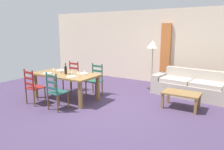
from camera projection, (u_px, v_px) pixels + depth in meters
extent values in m
cube|color=#463555|center=(105.00, 107.00, 5.64)|extent=(9.60, 9.60, 0.02)
cube|color=beige|center=(153.00, 47.00, 8.10)|extent=(9.60, 0.16, 2.70)
cube|color=#CB6D32|center=(165.00, 54.00, 7.76)|extent=(0.35, 0.08, 2.20)
cube|color=olive|center=(65.00, 74.00, 6.09)|extent=(1.90, 0.96, 0.05)
cube|color=olive|center=(36.00, 86.00, 6.29)|extent=(0.08, 0.08, 0.70)
cube|color=olive|center=(80.00, 95.00, 5.41)|extent=(0.08, 0.08, 0.70)
cube|color=olive|center=(55.00, 81.00, 6.92)|extent=(0.08, 0.08, 0.70)
cube|color=olive|center=(98.00, 88.00, 6.04)|extent=(0.08, 0.08, 0.70)
cube|color=maroon|center=(35.00, 87.00, 5.77)|extent=(0.45, 0.43, 0.03)
cylinder|color=brown|center=(37.00, 93.00, 6.05)|extent=(0.04, 0.04, 0.43)
cylinder|color=brown|center=(45.00, 95.00, 5.84)|extent=(0.04, 0.04, 0.43)
cylinder|color=brown|center=(26.00, 96.00, 5.79)|extent=(0.04, 0.04, 0.43)
cylinder|color=brown|center=(34.00, 98.00, 5.58)|extent=(0.04, 0.04, 0.43)
cylinder|color=maroon|center=(25.00, 78.00, 5.68)|extent=(0.04, 0.04, 0.50)
cylinder|color=maroon|center=(33.00, 80.00, 5.48)|extent=(0.04, 0.04, 0.50)
cube|color=maroon|center=(29.00, 84.00, 5.61)|extent=(0.38, 0.05, 0.06)
cube|color=maroon|center=(29.00, 78.00, 5.58)|extent=(0.38, 0.05, 0.06)
cube|color=maroon|center=(28.00, 73.00, 5.55)|extent=(0.38, 0.05, 0.06)
cube|color=#26574E|center=(58.00, 92.00, 5.34)|extent=(0.45, 0.43, 0.03)
cylinder|color=brown|center=(59.00, 98.00, 5.62)|extent=(0.04, 0.04, 0.43)
cylinder|color=brown|center=(68.00, 100.00, 5.42)|extent=(0.04, 0.04, 0.43)
cylinder|color=brown|center=(48.00, 101.00, 5.36)|extent=(0.04, 0.04, 0.43)
cylinder|color=brown|center=(58.00, 104.00, 5.15)|extent=(0.04, 0.04, 0.43)
cylinder|color=#26574E|center=(47.00, 82.00, 5.26)|extent=(0.04, 0.04, 0.50)
cylinder|color=#26574E|center=(56.00, 84.00, 5.05)|extent=(0.04, 0.04, 0.50)
cube|color=#26574E|center=(52.00, 88.00, 5.18)|extent=(0.38, 0.05, 0.06)
cube|color=#26574E|center=(52.00, 82.00, 5.15)|extent=(0.38, 0.05, 0.06)
cube|color=#26574E|center=(51.00, 76.00, 5.12)|extent=(0.38, 0.05, 0.06)
cube|color=maroon|center=(71.00, 78.00, 6.98)|extent=(0.42, 0.40, 0.03)
cylinder|color=brown|center=(71.00, 86.00, 6.79)|extent=(0.04, 0.04, 0.43)
cylinder|color=brown|center=(63.00, 85.00, 6.98)|extent=(0.04, 0.04, 0.43)
cylinder|color=brown|center=(79.00, 84.00, 7.07)|extent=(0.04, 0.04, 0.43)
cylinder|color=brown|center=(70.00, 83.00, 7.26)|extent=(0.04, 0.04, 0.43)
cylinder|color=maroon|center=(78.00, 69.00, 6.97)|extent=(0.04, 0.04, 0.50)
cylinder|color=maroon|center=(70.00, 68.00, 7.16)|extent=(0.04, 0.04, 0.50)
cube|color=maroon|center=(74.00, 73.00, 7.09)|extent=(0.38, 0.03, 0.06)
cube|color=maroon|center=(74.00, 68.00, 7.06)|extent=(0.38, 0.03, 0.06)
cube|color=maroon|center=(74.00, 64.00, 7.03)|extent=(0.38, 0.03, 0.06)
cube|color=#245C48|center=(94.00, 81.00, 6.50)|extent=(0.43, 0.41, 0.03)
cylinder|color=brown|center=(95.00, 90.00, 6.31)|extent=(0.04, 0.04, 0.43)
cylinder|color=brown|center=(86.00, 89.00, 6.51)|extent=(0.04, 0.04, 0.43)
cylinder|color=brown|center=(102.00, 88.00, 6.59)|extent=(0.04, 0.04, 0.43)
cylinder|color=brown|center=(93.00, 86.00, 6.78)|extent=(0.04, 0.04, 0.43)
cylinder|color=#245C48|center=(102.00, 72.00, 6.49)|extent=(0.04, 0.04, 0.50)
cylinder|color=#245C48|center=(93.00, 71.00, 6.68)|extent=(0.04, 0.04, 0.50)
cube|color=#245C48|center=(97.00, 76.00, 6.61)|extent=(0.38, 0.03, 0.06)
cube|color=#245C48|center=(97.00, 71.00, 6.58)|extent=(0.38, 0.03, 0.06)
cube|color=#245C48|center=(97.00, 66.00, 6.55)|extent=(0.38, 0.03, 0.06)
cylinder|color=white|center=(48.00, 73.00, 6.11)|extent=(0.24, 0.24, 0.02)
cube|color=silver|center=(44.00, 73.00, 6.19)|extent=(0.02, 0.17, 0.01)
cylinder|color=white|center=(71.00, 77.00, 5.64)|extent=(0.24, 0.24, 0.02)
cube|color=silver|center=(67.00, 76.00, 5.72)|extent=(0.02, 0.17, 0.01)
cylinder|color=white|center=(60.00, 70.00, 6.52)|extent=(0.24, 0.24, 0.02)
cube|color=silver|center=(57.00, 70.00, 6.60)|extent=(0.02, 0.17, 0.01)
cylinder|color=white|center=(83.00, 73.00, 6.06)|extent=(0.24, 0.24, 0.02)
cube|color=silver|center=(79.00, 73.00, 6.14)|extent=(0.03, 0.17, 0.01)
cylinder|color=black|center=(66.00, 70.00, 5.99)|extent=(0.07, 0.07, 0.22)
cylinder|color=black|center=(65.00, 65.00, 5.96)|extent=(0.02, 0.02, 0.08)
cylinder|color=black|center=(65.00, 63.00, 5.95)|extent=(0.03, 0.03, 0.02)
cylinder|color=white|center=(54.00, 73.00, 6.15)|extent=(0.06, 0.06, 0.01)
cylinder|color=white|center=(54.00, 72.00, 6.15)|extent=(0.01, 0.01, 0.07)
cone|color=white|center=(54.00, 69.00, 6.13)|extent=(0.06, 0.06, 0.08)
cylinder|color=white|center=(78.00, 77.00, 5.67)|extent=(0.06, 0.06, 0.01)
cylinder|color=white|center=(78.00, 75.00, 5.66)|extent=(0.01, 0.01, 0.07)
cone|color=white|center=(78.00, 72.00, 5.64)|extent=(0.06, 0.06, 0.08)
cylinder|color=white|center=(61.00, 72.00, 6.35)|extent=(0.06, 0.06, 0.01)
cylinder|color=white|center=(61.00, 70.00, 6.34)|extent=(0.01, 0.01, 0.07)
cone|color=white|center=(61.00, 68.00, 6.32)|extent=(0.06, 0.06, 0.08)
cylinder|color=white|center=(85.00, 75.00, 5.90)|extent=(0.06, 0.06, 0.01)
cylinder|color=white|center=(85.00, 73.00, 5.89)|extent=(0.01, 0.01, 0.07)
cone|color=white|center=(85.00, 71.00, 5.87)|extent=(0.06, 0.06, 0.08)
cylinder|color=silver|center=(72.00, 74.00, 5.86)|extent=(0.07, 0.07, 0.09)
cylinder|color=#998C66|center=(61.00, 72.00, 6.19)|extent=(0.05, 0.05, 0.04)
cylinder|color=white|center=(61.00, 68.00, 6.17)|extent=(0.02, 0.02, 0.19)
cylinder|color=#998C66|center=(70.00, 74.00, 5.94)|extent=(0.05, 0.05, 0.04)
cylinder|color=white|center=(70.00, 71.00, 5.93)|extent=(0.02, 0.02, 0.11)
cube|color=#B2A697|center=(191.00, 90.00, 6.40)|extent=(1.87, 0.98, 0.40)
cube|color=#B2A697|center=(195.00, 82.00, 6.59)|extent=(1.81, 0.38, 0.80)
cube|color=#B2A697|center=(160.00, 82.00, 7.00)|extent=(0.32, 0.82, 0.58)
cube|color=beige|center=(207.00, 84.00, 6.04)|extent=(0.92, 0.72, 0.12)
cube|color=beige|center=(176.00, 80.00, 6.58)|extent=(0.92, 0.72, 0.12)
cube|color=olive|center=(181.00, 93.00, 5.41)|extent=(0.90, 0.56, 0.04)
cube|color=olive|center=(163.00, 101.00, 5.47)|extent=(0.06, 0.06, 0.38)
cube|color=olive|center=(196.00, 107.00, 5.05)|extent=(0.06, 0.06, 0.38)
cube|color=olive|center=(168.00, 96.00, 5.85)|extent=(0.06, 0.06, 0.38)
cube|color=olive|center=(199.00, 101.00, 5.43)|extent=(0.06, 0.06, 0.38)
cylinder|color=#332D28|center=(151.00, 88.00, 7.35)|extent=(0.28, 0.28, 0.03)
cylinder|color=gray|center=(152.00, 68.00, 7.21)|extent=(0.03, 0.03, 1.35)
cone|color=beige|center=(153.00, 44.00, 7.04)|extent=(0.40, 0.40, 0.26)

